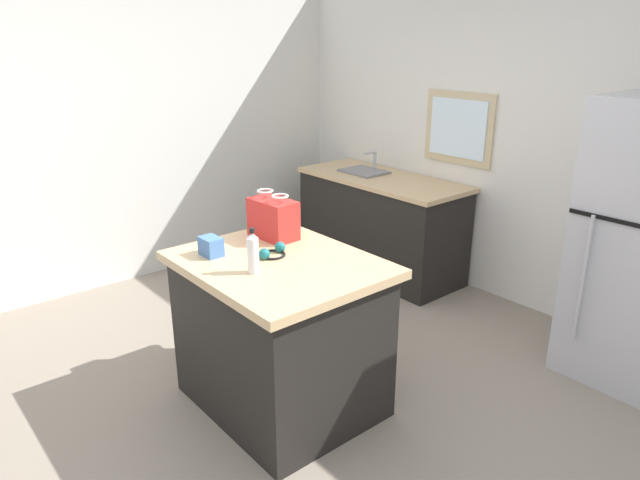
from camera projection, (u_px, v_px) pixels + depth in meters
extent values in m
plane|color=gray|center=(277.00, 418.00, 3.35)|extent=(6.15, 6.15, 0.00)
cube|color=silver|center=(534.00, 144.00, 4.41)|extent=(5.12, 0.10, 2.63)
cube|color=#CCB78C|center=(459.00, 128.00, 4.84)|extent=(0.68, 0.04, 0.60)
cube|color=white|center=(458.00, 128.00, 4.83)|extent=(0.56, 0.02, 0.48)
cube|color=silver|center=(91.00, 136.00, 4.76)|extent=(0.10, 4.95, 2.63)
cube|color=black|center=(281.00, 338.00, 3.36)|extent=(1.06, 0.85, 0.87)
cube|color=tan|center=(279.00, 264.00, 3.20)|extent=(1.14, 0.93, 0.05)
cube|color=black|center=(630.00, 224.00, 3.23)|extent=(0.71, 0.01, 0.02)
cylinder|color=#B7B7BC|center=(583.00, 278.00, 3.49)|extent=(0.02, 0.02, 0.80)
cube|color=black|center=(380.00, 226.00, 5.34)|extent=(1.58, 0.64, 0.86)
cube|color=tan|center=(382.00, 179.00, 5.19)|extent=(1.62, 0.68, 0.04)
cube|color=slate|center=(364.00, 178.00, 5.37)|extent=(0.40, 0.32, 0.14)
cylinder|color=#B7B7BC|center=(375.00, 161.00, 5.41)|extent=(0.03, 0.03, 0.18)
cylinder|color=#B7B7BC|center=(370.00, 153.00, 5.33)|extent=(0.02, 0.14, 0.02)
cube|color=red|center=(273.00, 219.00, 3.52)|extent=(0.32, 0.19, 0.24)
torus|color=white|center=(265.00, 191.00, 3.52)|extent=(0.11, 0.11, 0.01)
torus|color=white|center=(280.00, 196.00, 3.41)|extent=(0.11, 0.11, 0.01)
cube|color=#4775B7|center=(211.00, 246.00, 3.25)|extent=(0.14, 0.10, 0.11)
cylinder|color=white|center=(253.00, 256.00, 3.00)|extent=(0.06, 0.06, 0.19)
cone|color=white|center=(252.00, 235.00, 2.96)|extent=(0.06, 0.06, 0.03)
cylinder|color=black|center=(252.00, 230.00, 2.95)|extent=(0.03, 0.03, 0.02)
torus|color=black|center=(272.00, 255.00, 3.26)|extent=(0.18, 0.18, 0.01)
sphere|color=#19666B|center=(264.00, 254.00, 3.20)|extent=(0.06, 0.06, 0.06)
sphere|color=#19666B|center=(280.00, 247.00, 3.30)|extent=(0.06, 0.06, 0.06)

